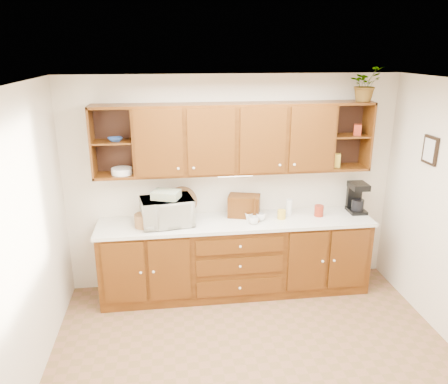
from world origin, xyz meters
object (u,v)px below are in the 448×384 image
object	(u,v)px
bread_box	(244,206)
coffee_maker	(357,198)
potted_plant	(365,84)
microwave	(167,212)

from	to	relation	value
bread_box	coffee_maker	bearing A→B (deg)	15.25
bread_box	potted_plant	world-z (taller)	potted_plant
coffee_maker	potted_plant	bearing A→B (deg)	-175.33
microwave	potted_plant	size ratio (longest dim) A/B	1.47
bread_box	potted_plant	xyz separation A→B (m)	(1.37, -0.03, 1.42)
bread_box	potted_plant	distance (m)	1.97
coffee_maker	potted_plant	world-z (taller)	potted_plant
microwave	bread_box	world-z (taller)	microwave
coffee_maker	potted_plant	distance (m)	1.37
microwave	coffee_maker	world-z (taller)	coffee_maker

